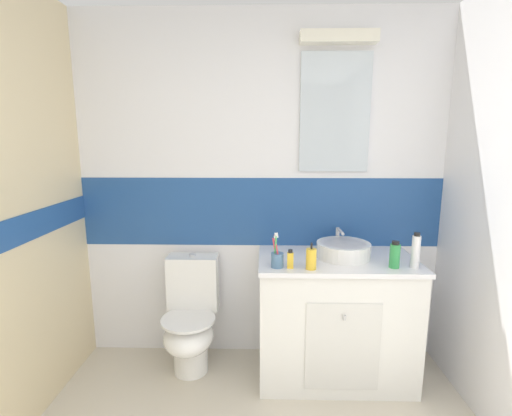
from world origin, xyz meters
TOP-DOWN VIEW (x-y plane):
  - wall_back_tiled at (0.01, 2.45)m, footprint 3.20×0.20m
  - vanity_cabinet at (0.51, 2.12)m, footprint 1.04×0.59m
  - sink_basin at (0.56, 2.13)m, footprint 0.35×0.40m
  - toilet at (-0.49, 2.16)m, footprint 0.37×0.50m
  - toothbrush_cup at (0.11, 1.92)m, footprint 0.08×0.08m
  - soap_dispenser at (0.31, 1.89)m, footprint 0.06×0.06m
  - mouthwash_bottle at (0.83, 1.93)m, footprint 0.06×0.06m
  - perfume_flask_small at (0.19, 1.91)m, footprint 0.04×0.03m
  - shampoo_bottle_tall at (0.95, 1.93)m, footprint 0.05×0.05m

SIDE VIEW (x-z plane):
  - toilet at x=-0.49m, z-range -0.03..0.78m
  - vanity_cabinet at x=0.51m, z-range 0.00..0.85m
  - sink_basin at x=0.56m, z-range 0.82..0.98m
  - toothbrush_cup at x=0.11m, z-range 0.79..1.02m
  - perfume_flask_small at x=0.19m, z-range 0.85..0.97m
  - soap_dispenser at x=0.31m, z-range 0.83..1.00m
  - mouthwash_bottle at x=0.83m, z-range 0.85..1.01m
  - shampoo_bottle_tall at x=0.95m, z-range 0.85..1.07m
  - wall_back_tiled at x=0.01m, z-range 0.01..2.51m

